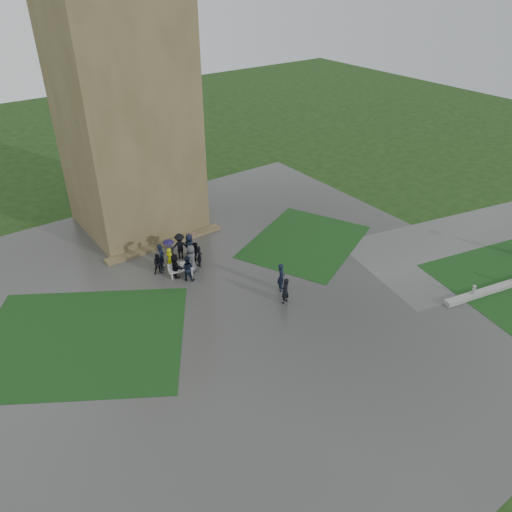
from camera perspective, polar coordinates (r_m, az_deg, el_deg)
ground at (r=29.13m, az=-0.68°, el=-7.25°), size 120.00×120.00×0.00m
plaza at (r=30.44m, az=-2.87°, el=-5.32°), size 34.00×34.00×0.02m
lawn_inset_left at (r=29.37m, az=-19.27°, el=-8.95°), size 14.10×13.46×0.01m
lawn_inset_right at (r=36.79m, az=5.61°, el=1.64°), size 11.12×10.15×0.01m
tower at (r=37.22m, az=-14.83°, el=16.11°), size 8.00×8.00×18.00m
tower_plinth at (r=36.76m, az=-10.30°, el=1.41°), size 9.00×0.80×0.22m
bench at (r=32.91m, az=-8.57°, el=-1.50°), size 1.71×0.91×0.95m
visitor_cluster at (r=33.45m, az=-8.64°, el=0.22°), size 3.46×3.66×2.38m
pedestrian_mid at (r=30.98m, az=2.90°, el=-2.41°), size 0.74×0.83×1.91m
pedestrian_near at (r=29.94m, az=3.35°, el=-3.98°), size 0.72×0.58×1.73m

